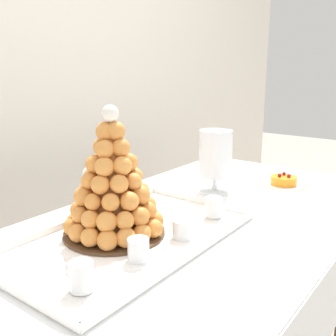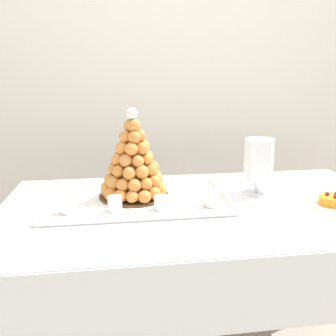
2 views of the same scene
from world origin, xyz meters
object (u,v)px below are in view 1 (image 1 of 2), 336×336
serving_tray (130,238)px  macaron_goblet (216,154)px  dessert_cup_centre (183,230)px  wine_glass (96,180)px  fruit_tart_plate (284,183)px  dessert_cup_mid_left (138,250)px  croquembouche (113,187)px  dessert_cup_left (81,277)px  dessert_cup_mid_right (214,208)px

serving_tray → macaron_goblet: (0.48, 0.03, 0.13)m
serving_tray → dessert_cup_centre: (0.08, -0.11, 0.03)m
serving_tray → wine_glass: size_ratio=3.79×
serving_tray → fruit_tart_plate: fruit_tart_plate is taller
fruit_tart_plate → dessert_cup_mid_left: bearing=177.1°
croquembouche → dessert_cup_left: croquembouche is taller
dessert_cup_left → dessert_cup_mid_right: bearing=-0.7°
dessert_cup_centre → macaron_goblet: macaron_goblet is taller
dessert_cup_centre → wine_glass: 0.28m
serving_tray → fruit_tart_plate: 0.72m
dessert_cup_centre → wine_glass: size_ratio=0.31×
dessert_cup_left → dessert_cup_mid_left: bearing=-2.9°
dessert_cup_mid_left → dessert_cup_centre: size_ratio=0.96×
serving_tray → dessert_cup_left: 0.26m
croquembouche → dessert_cup_centre: croquembouche is taller
croquembouche → dessert_cup_centre: size_ratio=6.26×
dessert_cup_mid_right → wine_glass: bearing=133.1°
dessert_cup_mid_right → wine_glass: wine_glass is taller
dessert_cup_mid_right → fruit_tart_plate: (0.45, -0.04, -0.02)m
dessert_cup_mid_left → wine_glass: (0.11, 0.25, 0.10)m
serving_tray → dessert_cup_left: dessert_cup_left is taller
dessert_cup_centre → dessert_cup_mid_right: size_ratio=0.94×
dessert_cup_left → fruit_tart_plate: bearing=-2.9°
serving_tray → dessert_cup_mid_left: dessert_cup_mid_left is taller
macaron_goblet → dessert_cup_left: bearing=-170.5°
dessert_cup_left → dessert_cup_mid_right: size_ratio=1.02×
dessert_cup_left → dessert_cup_mid_right: (0.50, -0.01, -0.00)m
serving_tray → dessert_cup_mid_left: bearing=-129.4°
serving_tray → dessert_cup_centre: 0.14m
wine_glass → dessert_cup_centre: bearing=-78.8°
dessert_cup_centre → fruit_tart_plate: bearing=-2.6°
serving_tray → dessert_cup_mid_right: (0.26, -0.10, 0.03)m
croquembouche → dessert_cup_left: size_ratio=5.73×
dessert_cup_left → dessert_cup_mid_right: 0.50m
croquembouche → dessert_cup_mid_right: size_ratio=5.85×
macaron_goblet → dessert_cup_centre: bearing=-160.7°
dessert_cup_mid_right → macaron_goblet: 0.28m
macaron_goblet → wine_glass: (-0.45, 0.12, -0.01)m
dessert_cup_mid_left → dessert_cup_centre: (0.16, -0.01, -0.00)m
macaron_goblet → wine_glass: macaron_goblet is taller
dessert_cup_left → wine_glass: wine_glass is taller
macaron_goblet → dessert_cup_mid_left: bearing=-167.0°
dessert_cup_centre → fruit_tart_plate: dessert_cup_centre is taller
serving_tray → dessert_cup_mid_left: (-0.08, -0.10, 0.03)m
serving_tray → croquembouche: bearing=102.9°
dessert_cup_mid_right → macaron_goblet: (0.22, 0.13, 0.10)m
dessert_cup_centre → dessert_cup_left: bearing=176.5°
macaron_goblet → serving_tray: bearing=-176.5°
dessert_cup_mid_right → croquembouche: bearing=151.7°
dessert_cup_mid_left → fruit_tart_plate: (0.78, -0.04, -0.02)m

